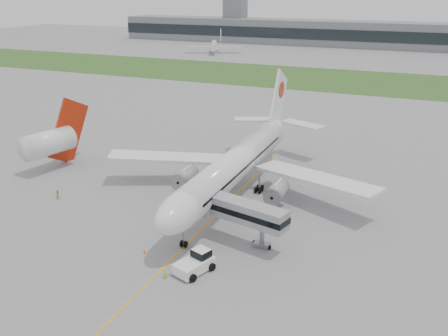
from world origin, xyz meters
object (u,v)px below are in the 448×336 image
at_px(jet_bridge, 238,211).
at_px(ground_crew_near, 165,272).
at_px(pushback_tug, 196,262).
at_px(neighbor_aircraft, 51,141).
at_px(airliner, 237,162).

height_order(jet_bridge, ground_crew_near, jet_bridge).
bearing_deg(pushback_tug, jet_bridge, 96.34).
distance_m(jet_bridge, neighbor_aircraft, 45.68).
height_order(airliner, ground_crew_near, airliner).
relative_size(jet_bridge, neighbor_aircraft, 0.82).
height_order(airliner, pushback_tug, airliner).
xyz_separation_m(pushback_tug, ground_crew_near, (-2.72, -2.97, -0.42)).
xyz_separation_m(airliner, neighbor_aircraft, (-37.40, -1.84, -0.30)).
relative_size(airliner, jet_bridge, 3.92).
xyz_separation_m(airliner, jet_bridge, (6.17, -15.55, -1.01)).
bearing_deg(airliner, jet_bridge, -68.37).
bearing_deg(pushback_tug, ground_crew_near, -113.27).
height_order(pushback_tug, ground_crew_near, pushback_tug).
bearing_deg(neighbor_aircraft, airliner, 15.93).
xyz_separation_m(jet_bridge, ground_crew_near, (-4.76, -12.00, -3.89)).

